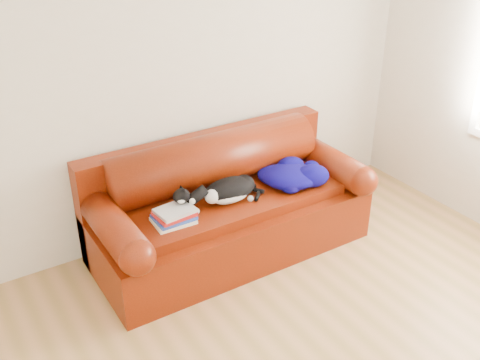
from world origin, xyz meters
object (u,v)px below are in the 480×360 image
(book_stack, at_px, (174,216))
(cat, at_px, (229,191))
(sofa_base, at_px, (230,223))
(blanket, at_px, (292,174))

(book_stack, bearing_deg, cat, 5.88)
(sofa_base, height_order, book_stack, book_stack)
(sofa_base, xyz_separation_m, blanket, (0.50, -0.11, 0.33))
(book_stack, bearing_deg, sofa_base, 14.24)
(cat, relative_size, blanket, 1.07)
(book_stack, relative_size, cat, 0.48)
(sofa_base, relative_size, cat, 3.53)
(book_stack, height_order, blanket, blanket)
(book_stack, relative_size, blanket, 0.51)
(blanket, bearing_deg, book_stack, -178.54)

